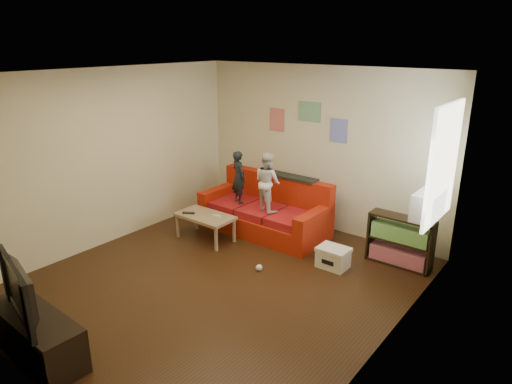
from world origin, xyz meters
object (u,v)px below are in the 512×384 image
Objects in this scene: file_box at (333,257)px; coffee_table at (205,218)px; child_b at (268,182)px; sofa at (266,212)px; bookshelf at (400,243)px; child_a at (239,177)px; tv_stand at (37,335)px; television at (28,288)px.

coffee_table is at bearing -168.69° from file_box.
sofa is at bearing -32.40° from child_b.
bookshelf is at bearing 43.31° from file_box.
file_box is (-0.70, -0.66, -0.17)m from bookshelf.
sofa is 2.39× the size of child_a.
sofa is at bearing -175.73° from bookshelf.
tv_stand is 0.54m from television.
sofa is 2.01× the size of television.
file_box is (1.54, -0.49, -0.16)m from sofa.
bookshelf is at bearing 64.76° from tv_stand.
sofa is 2.25m from bookshelf.
coffee_table is 3.21m from television.
television is at bearing -178.19° from tv_stand.
tv_stand is (-2.14, -4.20, -0.09)m from bookshelf.
file_box is at bearing 81.45° from television.
child_a is 0.91m from coffee_table.
sofa is at bearing 59.09° from coffee_table.
child_a is 2.15m from file_box.
child_b is 3.86m from television.
tv_stand is at bearing -117.05° from bookshelf.
television is at bearing 121.52° from child_a.
sofa is at bearing 93.19° from tv_stand.
bookshelf is 4.71m from tv_stand.
child_b is at bearing 102.91° from television.
tv_stand is (-1.44, -3.54, 0.09)m from file_box.
bookshelf is 2.10× the size of file_box.
child_b is 0.75× the size of tv_stand.
bookshelf is 0.71× the size of tv_stand.
child_b is at bearing 91.06° from tv_stand.
tv_stand reaches higher than coffee_table.
bookshelf is 0.86× the size of television.
tv_stand is at bearing 106.33° from child_b.
child_a is 0.94× the size of child_b.
coffee_table is at bearing 63.82° from child_b.
television is at bearing -117.05° from bookshelf.
tv_stand reaches higher than file_box.
television is at bearing -88.62° from sofa.
child_b is 1.05× the size of bookshelf.
coffee_table is 0.88× the size of television.
child_a is at bearing 99.92° from tv_stand.
television reaches higher than coffee_table.
sofa is at bearing 162.36° from file_box.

